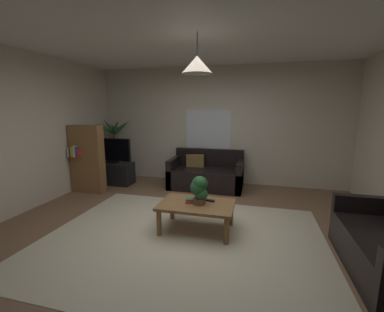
% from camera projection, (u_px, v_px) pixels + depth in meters
% --- Properties ---
extents(floor, '(5.72, 5.27, 0.02)m').
position_uv_depth(floor, '(187.00, 233.00, 3.60)').
color(floor, brown).
rests_on(floor, ground).
extents(rug, '(3.72, 2.90, 0.01)m').
position_uv_depth(rug, '(183.00, 239.00, 3.41)').
color(rug, beige).
rests_on(rug, ground).
extents(wall_back, '(5.84, 0.06, 2.68)m').
position_uv_depth(wall_back, '(218.00, 126.00, 5.89)').
color(wall_back, beige).
rests_on(wall_back, ground).
extents(wall_left, '(0.06, 5.27, 2.68)m').
position_uv_depth(wall_left, '(13.00, 133.00, 4.07)').
color(wall_left, beige).
rests_on(wall_left, ground).
extents(ceiling, '(5.72, 5.27, 0.02)m').
position_uv_depth(ceiling, '(186.00, 29.00, 3.11)').
color(ceiling, white).
extents(window_pane, '(1.05, 0.01, 0.97)m').
position_uv_depth(window_pane, '(208.00, 130.00, 5.94)').
color(window_pane, white).
extents(couch_under_window, '(1.59, 0.85, 0.82)m').
position_uv_depth(couch_under_window, '(206.00, 175.00, 5.64)').
color(couch_under_window, black).
rests_on(couch_under_window, ground).
extents(coffee_table, '(1.05, 0.68, 0.41)m').
position_uv_depth(coffee_table, '(197.00, 207.00, 3.61)').
color(coffee_table, olive).
rests_on(coffee_table, ground).
extents(book_on_table_0, '(0.15, 0.12, 0.03)m').
position_uv_depth(book_on_table_0, '(191.00, 202.00, 3.62)').
color(book_on_table_0, '#B22D2D').
rests_on(book_on_table_0, coffee_table).
extents(book_on_table_1, '(0.16, 0.09, 0.02)m').
position_uv_depth(book_on_table_1, '(192.00, 200.00, 3.62)').
color(book_on_table_1, '#387247').
rests_on(book_on_table_1, coffee_table).
extents(remote_on_table_0, '(0.17, 0.08, 0.02)m').
position_uv_depth(remote_on_table_0, '(209.00, 200.00, 3.68)').
color(remote_on_table_0, black).
rests_on(remote_on_table_0, coffee_table).
extents(potted_plant_on_table, '(0.26, 0.23, 0.40)m').
position_uv_depth(potted_plant_on_table, '(199.00, 189.00, 3.55)').
color(potted_plant_on_table, brown).
rests_on(potted_plant_on_table, coffee_table).
extents(tv_stand, '(0.90, 0.44, 0.50)m').
position_uv_depth(tv_stand, '(114.00, 173.00, 5.92)').
color(tv_stand, black).
rests_on(tv_stand, ground).
extents(tv, '(0.93, 0.16, 0.57)m').
position_uv_depth(tv, '(112.00, 150.00, 5.80)').
color(tv, black).
rests_on(tv, tv_stand).
extents(potted_palm_corner, '(0.89, 0.96, 1.53)m').
position_uv_depth(potted_palm_corner, '(115.00, 149.00, 6.27)').
color(potted_palm_corner, '#4C4C51').
rests_on(potted_palm_corner, ground).
extents(bookshelf_corner, '(0.70, 0.31, 1.40)m').
position_uv_depth(bookshelf_corner, '(87.00, 159.00, 5.25)').
color(bookshelf_corner, olive).
rests_on(bookshelf_corner, ground).
extents(pendant_lamp, '(0.40, 0.40, 0.50)m').
position_uv_depth(pendant_lamp, '(197.00, 65.00, 3.25)').
color(pendant_lamp, black).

